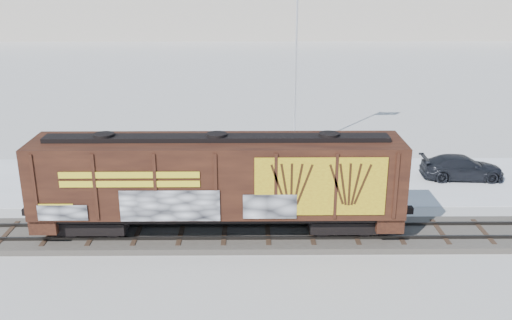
{
  "coord_description": "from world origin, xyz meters",
  "views": [
    {
      "loc": [
        -0.77,
        -23.86,
        11.83
      ],
      "look_at": [
        -0.52,
        3.0,
        2.8
      ],
      "focal_mm": 40.0,
      "sensor_mm": 36.0,
      "label": 1
    }
  ],
  "objects_px": {
    "hopper_railcar": "(218,179)",
    "car_white": "(199,169)",
    "car_silver": "(244,164)",
    "car_dark": "(462,167)",
    "flagpole": "(297,87)"
  },
  "relations": [
    {
      "from": "flagpole",
      "to": "car_white",
      "type": "bearing_deg",
      "value": -134.49
    },
    {
      "from": "flagpole",
      "to": "car_dark",
      "type": "height_order",
      "value": "flagpole"
    },
    {
      "from": "hopper_railcar",
      "to": "car_white",
      "type": "distance_m",
      "value": 7.59
    },
    {
      "from": "flagpole",
      "to": "hopper_railcar",
      "type": "bearing_deg",
      "value": -108.84
    },
    {
      "from": "flagpole",
      "to": "car_silver",
      "type": "relative_size",
      "value": 2.46
    },
    {
      "from": "hopper_railcar",
      "to": "car_silver",
      "type": "distance_m",
      "value": 8.46
    },
    {
      "from": "flagpole",
      "to": "car_dark",
      "type": "xyz_separation_m",
      "value": [
        9.38,
        -5.62,
        -3.67
      ]
    },
    {
      "from": "flagpole",
      "to": "car_silver",
      "type": "height_order",
      "value": "flagpole"
    },
    {
      "from": "flagpole",
      "to": "car_dark",
      "type": "bearing_deg",
      "value": -30.92
    },
    {
      "from": "car_white",
      "to": "car_dark",
      "type": "relative_size",
      "value": 1.04
    },
    {
      "from": "car_white",
      "to": "car_dark",
      "type": "xyz_separation_m",
      "value": [
        15.44,
        0.56,
        -0.13
      ]
    },
    {
      "from": "car_dark",
      "to": "flagpole",
      "type": "bearing_deg",
      "value": 61.54
    },
    {
      "from": "hopper_railcar",
      "to": "car_white",
      "type": "xyz_separation_m",
      "value": [
        -1.52,
        7.14,
        -2.07
      ]
    },
    {
      "from": "car_white",
      "to": "car_dark",
      "type": "bearing_deg",
      "value": -72.66
    },
    {
      "from": "car_silver",
      "to": "car_white",
      "type": "relative_size",
      "value": 0.97
    }
  ]
}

